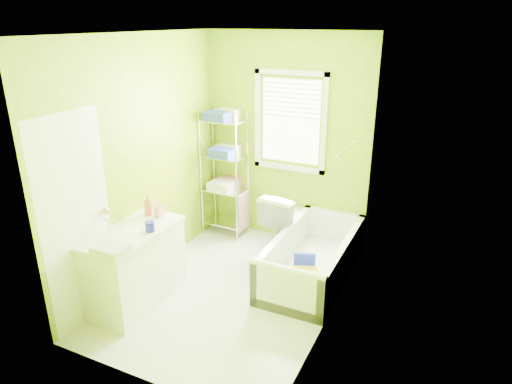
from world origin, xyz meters
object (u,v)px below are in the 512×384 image
at_px(vanity, 135,265).
at_px(wire_shelf_unit, 225,161).
at_px(toilet, 286,220).
at_px(bathtub, 312,264).

bearing_deg(vanity, wire_shelf_unit, 88.61).
bearing_deg(toilet, bathtub, 140.29).
xyz_separation_m(bathtub, wire_shelf_unit, (-1.41, 0.62, 0.84)).
xyz_separation_m(toilet, vanity, (-0.94, -1.71, 0.04)).
relative_size(bathtub, toilet, 2.11).
bearing_deg(bathtub, toilet, 135.31).
height_order(bathtub, toilet, toilet).
relative_size(toilet, wire_shelf_unit, 0.47).
distance_m(bathtub, toilet, 0.76).
xyz_separation_m(toilet, wire_shelf_unit, (-0.90, 0.10, 0.62)).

